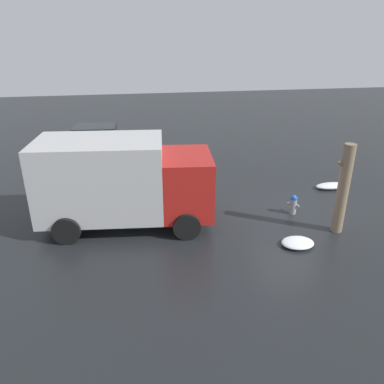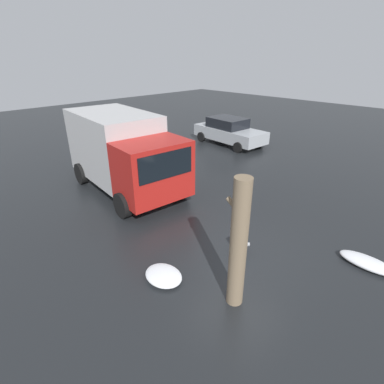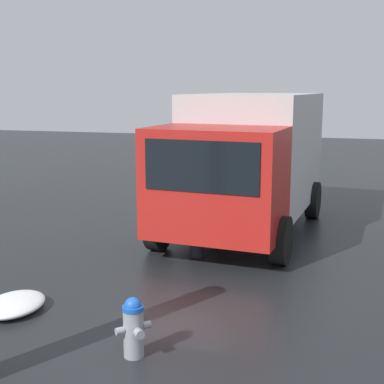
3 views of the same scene
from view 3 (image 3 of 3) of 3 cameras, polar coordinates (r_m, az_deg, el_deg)
name	(u,v)px [view 3 (image 3 of 3)]	position (r m, az deg, el deg)	size (l,w,h in m)	color
ground_plane	(134,356)	(6.78, -6.21, -16.99)	(60.00, 60.00, 0.00)	black
fire_hydrant	(133,327)	(6.60, -6.26, -14.07)	(0.39, 0.39, 0.75)	gray
delivery_truck	(247,158)	(11.94, 5.94, 3.63)	(5.97, 3.19, 3.04)	red
pedestrian	(197,205)	(10.09, 0.55, -1.42)	(0.40, 0.40, 1.83)	#23232D
snow_pile_curbside	(14,304)	(8.31, -18.46, -11.30)	(1.04, 0.82, 0.20)	white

